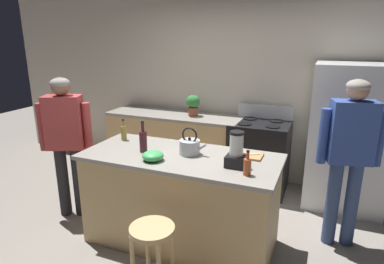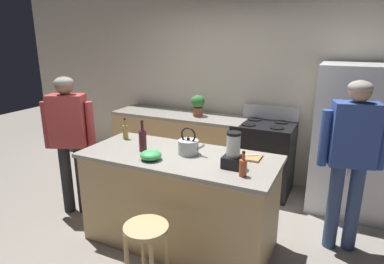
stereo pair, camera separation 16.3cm
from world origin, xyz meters
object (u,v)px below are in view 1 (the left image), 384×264
bottle_vinegar (124,132)px  chef_knife (248,154)px  bar_stool (152,242)px  person_by_island_left (66,135)px  blender_appliance (236,152)px  tea_kettle (190,146)px  bottle_wine (143,141)px  bottle_cooking_sauce (247,166)px  refrigerator (349,138)px  stove_range (259,156)px  cutting_board (246,155)px  potted_plant (193,104)px  mixing_bowl (153,156)px  person_by_sink_right (349,149)px  kitchen_island (181,199)px

bottle_vinegar → chef_knife: 1.39m
bar_stool → chef_knife: 1.19m
bottle_vinegar → bar_stool: bearing=-47.6°
person_by_island_left → blender_appliance: (1.99, -0.08, 0.10)m
bar_stool → chef_knife: size_ratio=2.82×
tea_kettle → bottle_wine: bearing=-165.4°
bar_stool → bottle_cooking_sauce: bearing=40.3°
refrigerator → bottle_wine: (-1.91, -1.55, 0.19)m
stove_range → tea_kettle: (-0.40, -1.46, 0.54)m
bottle_vinegar → refrigerator: bearing=29.3°
stove_range → blender_appliance: (0.09, -1.60, 0.60)m
cutting_board → potted_plant: bearing=129.3°
refrigerator → tea_kettle: (-1.47, -1.44, 0.15)m
stove_range → potted_plant: size_ratio=3.78×
stove_range → bottle_cooking_sauce: bottle_cooking_sauce is taller
cutting_board → mixing_bowl: bearing=-150.6°
bottle_wine → cutting_board: (0.97, 0.26, -0.11)m
tea_kettle → cutting_board: 0.55m
potted_plant → bottle_vinegar: size_ratio=1.27×
bottle_vinegar → bottle_cooking_sauce: bottle_vinegar is taller
person_by_island_left → person_by_sink_right: (2.92, 0.58, 0.04)m
person_by_island_left → potted_plant: bearing=59.2°
kitchen_island → potted_plant: size_ratio=6.37×
blender_appliance → cutting_board: (0.03, 0.28, -0.12)m
cutting_board → refrigerator: bearing=53.8°
bottle_cooking_sauce → stove_range: bearing=97.4°
stove_range → person_by_sink_right: (1.02, -0.93, 0.54)m
chef_knife → bottle_wine: bearing=165.6°
bottle_vinegar → mixing_bowl: 0.73m
potted_plant → bottle_cooking_sauce: (1.21, -1.77, -0.09)m
blender_appliance → bottle_wine: 0.94m
bottle_vinegar → kitchen_island: bearing=-14.6°
potted_plant → chef_knife: (1.12, -1.34, -0.15)m
bottle_wine → person_by_island_left: bearing=176.4°
blender_appliance → bottle_vinegar: 1.37m
stove_range → person_by_island_left: person_by_island_left is taller
person_by_sink_right → potted_plant: bearing=154.5°
blender_appliance → chef_knife: size_ratio=1.45×
person_by_island_left → potted_plant: size_ratio=5.45×
person_by_sink_right → cutting_board: size_ratio=5.63×
bottle_wine → chef_knife: bottle_wine is taller
person_by_sink_right → bottle_cooking_sauce: (-0.79, -0.82, 0.01)m
tea_kettle → blender_appliance: bearing=-15.0°
kitchen_island → bar_stool: (0.09, -0.74, 0.01)m
stove_range → person_by_sink_right: size_ratio=0.67×
refrigerator → bar_stool: 2.70m
bottle_cooking_sauce → tea_kettle: 0.69m
stove_range → tea_kettle: size_ratio=4.12×
person_by_sink_right → cutting_board: bearing=-156.8°
potted_plant → bottle_wine: bearing=-85.4°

